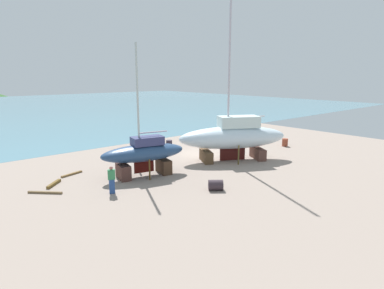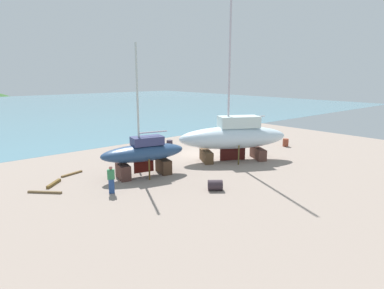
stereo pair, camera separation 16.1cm
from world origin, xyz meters
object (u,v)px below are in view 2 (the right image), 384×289
at_px(barrel_rust_far, 215,185).
at_px(sailboat_far_slipway, 234,136).
at_px(barrel_tipped_right, 228,139).
at_px(sailboat_mid_port, 144,153).
at_px(barrel_tipped_left, 170,145).
at_px(barrel_rust_mid, 286,143).
at_px(worker, 111,179).

bearing_deg(barrel_rust_far, sailboat_far_slipway, 34.09).
xyz_separation_m(sailboat_far_slipway, barrel_tipped_right, (4.81, 5.11, -1.65)).
bearing_deg(barrel_rust_far, sailboat_mid_port, 107.55).
height_order(barrel_tipped_left, barrel_rust_mid, barrel_tipped_left).
bearing_deg(barrel_tipped_right, sailboat_mid_port, -163.41).
height_order(worker, barrel_tipped_right, worker).
bearing_deg(barrel_tipped_left, barrel_rust_mid, -34.80).
bearing_deg(sailboat_mid_port, barrel_rust_mid, -170.84).
height_order(worker, barrel_rust_far, worker).
distance_m(sailboat_far_slipway, barrel_rust_far, 8.02).
distance_m(sailboat_mid_port, barrel_tipped_right, 13.68).
bearing_deg(barrel_tipped_right, worker, -161.10).
relative_size(sailboat_mid_port, barrel_tipped_right, 10.37).
distance_m(barrel_tipped_left, barrel_rust_mid, 12.02).
xyz_separation_m(sailboat_mid_port, barrel_rust_mid, (16.57, -0.96, -1.29)).
xyz_separation_m(worker, barrel_rust_mid, (20.09, 0.83, -0.52)).
bearing_deg(worker, sailboat_far_slipway, 122.23).
bearing_deg(barrel_rust_far, barrel_rust_mid, 17.45).
bearing_deg(barrel_tipped_right, barrel_tipped_left, 162.44).
bearing_deg(barrel_rust_mid, sailboat_far_slipway, -178.17).
height_order(sailboat_mid_port, barrel_tipped_right, sailboat_mid_port).
relative_size(barrel_rust_mid, barrel_rust_far, 0.85).
bearing_deg(worker, barrel_rust_far, 83.68).
relative_size(worker, barrel_rust_mid, 2.22).
bearing_deg(sailboat_far_slipway, worker, 31.20).
relative_size(sailboat_mid_port, barrel_tipped_left, 10.73).
bearing_deg(worker, barrel_tipped_right, 138.38).
height_order(sailboat_far_slipway, barrel_rust_far, sailboat_far_slipway).
relative_size(barrel_rust_far, barrel_tipped_right, 1.02).
height_order(sailboat_mid_port, barrel_rust_mid, sailboat_mid_port).
bearing_deg(sailboat_far_slipway, sailboat_mid_port, 20.03).
distance_m(sailboat_mid_port, worker, 4.03).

